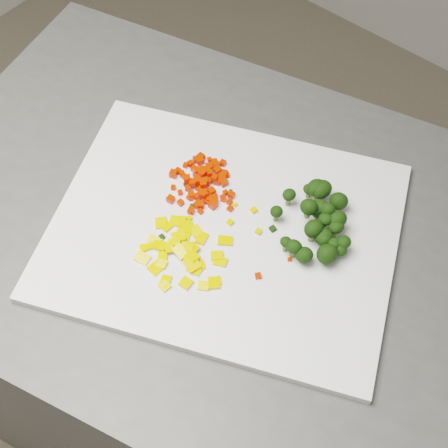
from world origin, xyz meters
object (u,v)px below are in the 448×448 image
Objects in this scene: counter_block at (217,341)px; pepper_pile at (187,249)px; carrot_pile at (200,181)px; cutting_board at (224,230)px; broccoli_pile at (310,214)px.

counter_block is 0.48m from pepper_pile.
pepper_pile reaches higher than counter_block.
carrot_pile is 0.11m from pepper_pile.
carrot_pile is (-0.05, 0.03, 0.48)m from counter_block.
carrot_pile reaches higher than counter_block.
broccoli_pile is (0.09, 0.08, 0.04)m from cutting_board.
pepper_pile reaches higher than cutting_board.
counter_block is 0.48m from carrot_pile.
broccoli_pile is at bearing 54.38° from pepper_pile.
broccoli_pile is (0.11, 0.07, 0.49)m from counter_block.
counter_block is at bearing -146.63° from broccoli_pile.
carrot_pile is at bearing 149.55° from counter_block.
cutting_board is 0.07m from pepper_pile.
cutting_board is 4.50× the size of carrot_pile.
broccoli_pile is at bearing 15.77° from carrot_pile.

